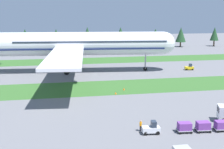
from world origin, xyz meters
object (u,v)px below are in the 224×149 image
cargo_dolly_third (222,125)px  taxiway_marker_1 (124,89)px  cargo_dolly_second (203,126)px  taxiway_marker_0 (116,93)px  airliner (75,44)px  baggage_tug (151,129)px  cargo_dolly_lead (184,127)px  ground_crew_marshaller (141,125)px  pushback_tractor (189,67)px

cargo_dolly_third → taxiway_marker_1: size_ratio=3.95×
cargo_dolly_second → taxiway_marker_0: 24.48m
airliner → cargo_dolly_second: 52.09m
baggage_tug → cargo_dolly_lead: bearing=-90.0°
baggage_tug → ground_crew_marshaller: 1.81m
baggage_tug → cargo_dolly_lead: 5.03m
cargo_dolly_lead → ground_crew_marshaller: (-6.32, 1.64, 0.03)m
pushback_tractor → taxiway_marker_1: pushback_tractor is taller
baggage_tug → taxiway_marker_0: (-1.11, 22.14, -0.57)m
cargo_dolly_lead → taxiway_marker_1: (-3.62, 25.54, -0.63)m
cargo_dolly_third → taxiway_marker_1: 27.64m
cargo_dolly_lead → taxiway_marker_0: (-6.12, 22.53, -0.67)m
pushback_tractor → baggage_tug: bearing=155.1°
cargo_dolly_second → pushback_tractor: (18.56, 45.60, -0.10)m
cargo_dolly_third → taxiway_marker_0: bearing=31.8°
baggage_tug → cargo_dolly_lead: baggage_tug is taller
airliner → taxiway_marker_1: bearing=28.0°
airliner → cargo_dolly_third: airliner is taller
cargo_dolly_lead → pushback_tractor: 50.19m
pushback_tractor → cargo_dolly_second: bearing=163.4°
cargo_dolly_lead → cargo_dolly_third: bearing=-90.0°
pushback_tractor → ground_crew_marshaller: (-27.77, -43.74, 0.13)m
pushback_tractor → taxiway_marker_1: (-25.07, -19.83, -0.52)m
cargo_dolly_lead → baggage_tug: bearing=90.0°
cargo_dolly_lead → cargo_dolly_third: (5.78, -0.45, 0.00)m
pushback_tractor → taxiway_marker_0: pushback_tractor is taller
taxiway_marker_1 → cargo_dolly_lead: bearing=-81.9°
cargo_dolly_second → ground_crew_marshaller: ground_crew_marshaller is taller
pushback_tractor → cargo_dolly_lead: bearing=160.3°
cargo_dolly_lead → cargo_dolly_second: 2.90m
airliner → cargo_dolly_second: airliner is taller
baggage_tug → taxiway_marker_0: size_ratio=5.45×
baggage_tug → taxiway_marker_0: baggage_tug is taller
pushback_tractor → taxiway_marker_0: (-27.57, -22.85, -0.57)m
cargo_dolly_third → taxiway_marker_0: cargo_dolly_third is taller
ground_crew_marshaller → taxiway_marker_0: ground_crew_marshaller is taller
cargo_dolly_lead → ground_crew_marshaller: size_ratio=1.33×
airliner → pushback_tractor: bearing=90.0°
cargo_dolly_second → pushback_tractor: 49.23m
taxiway_marker_0 → airliner: bearing=105.1°
cargo_dolly_third → ground_crew_marshaller: size_ratio=1.33×
cargo_dolly_lead → taxiway_marker_1: bearing=12.5°
cargo_dolly_second → ground_crew_marshaller: bearing=83.0°
taxiway_marker_0 → ground_crew_marshaller: bearing=-90.5°
airliner → taxiway_marker_0: airliner is taller
airliner → taxiway_marker_0: size_ratio=149.92×
cargo_dolly_second → pushback_tractor: bearing=-17.7°
pushback_tractor → taxiway_marker_1: 31.97m
cargo_dolly_second → taxiway_marker_0: size_ratio=4.67×
taxiway_marker_0 → cargo_dolly_third: bearing=-62.6°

